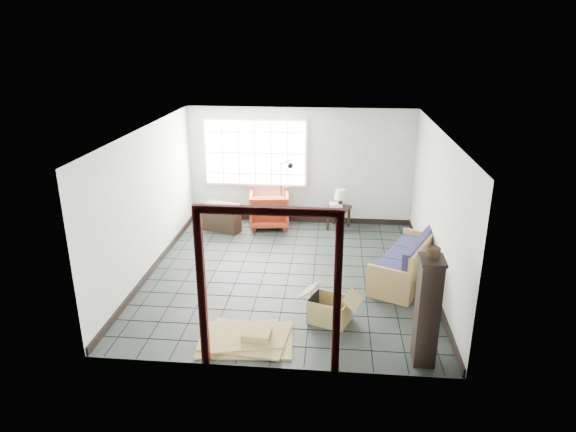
# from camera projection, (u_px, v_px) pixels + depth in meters

# --- Properties ---
(ground) EXTENTS (5.50, 5.50, 0.00)m
(ground) POSITION_uv_depth(u_px,v_px,m) (289.00, 274.00, 9.26)
(ground) COLOR black
(ground) RESTS_ON ground
(room_shell) EXTENTS (5.02, 5.52, 2.61)m
(room_shell) POSITION_uv_depth(u_px,v_px,m) (289.00, 184.00, 8.72)
(room_shell) COLOR #A5A9A3
(room_shell) RESTS_ON ground
(window_panel) EXTENTS (2.32, 0.08, 1.52)m
(window_panel) POSITION_uv_depth(u_px,v_px,m) (255.00, 153.00, 11.34)
(window_panel) COLOR silver
(window_panel) RESTS_ON ground
(doorway_trim) EXTENTS (1.80, 0.08, 2.20)m
(doorway_trim) POSITION_uv_depth(u_px,v_px,m) (268.00, 270.00, 6.26)
(doorway_trim) COLOR #330B0B
(doorway_trim) RESTS_ON ground
(futon_sofa) EXTENTS (1.45, 2.05, 0.85)m
(futon_sofa) POSITION_uv_depth(u_px,v_px,m) (409.00, 263.00, 8.96)
(futon_sofa) COLOR olive
(futon_sofa) RESTS_ON ground
(armchair) EXTENTS (0.94, 0.89, 0.87)m
(armchair) POSITION_uv_depth(u_px,v_px,m) (269.00, 207.00, 11.42)
(armchair) COLOR maroon
(armchair) RESTS_ON ground
(side_table) EXTENTS (0.58, 0.58, 0.50)m
(side_table) POSITION_uv_depth(u_px,v_px,m) (339.00, 211.00, 11.29)
(side_table) COLOR black
(side_table) RESTS_ON ground
(table_lamp) EXTENTS (0.32, 0.32, 0.42)m
(table_lamp) POSITION_uv_depth(u_px,v_px,m) (340.00, 195.00, 11.10)
(table_lamp) COLOR black
(table_lamp) RESTS_ON side_table
(projector) EXTENTS (0.29, 0.24, 0.10)m
(projector) POSITION_uv_depth(u_px,v_px,m) (336.00, 205.00, 11.20)
(projector) COLOR silver
(projector) RESTS_ON side_table
(floor_lamp) EXTENTS (0.41, 0.31, 1.56)m
(floor_lamp) POSITION_uv_depth(u_px,v_px,m) (285.00, 191.00, 11.20)
(floor_lamp) COLOR black
(floor_lamp) RESTS_ON ground
(console_shelf) EXTENTS (0.87, 0.58, 0.63)m
(console_shelf) POSITION_uv_depth(u_px,v_px,m) (222.00, 217.00, 11.17)
(console_shelf) COLOR black
(console_shelf) RESTS_ON ground
(tall_shelf) EXTENTS (0.32, 0.41, 1.49)m
(tall_shelf) POSITION_uv_depth(u_px,v_px,m) (427.00, 310.00, 6.58)
(tall_shelf) COLOR black
(tall_shelf) RESTS_ON ground
(pot) EXTENTS (0.19, 0.19, 0.13)m
(pot) POSITION_uv_depth(u_px,v_px,m) (434.00, 252.00, 6.35)
(pot) COLOR black
(pot) RESTS_ON tall_shelf
(open_box) EXTENTS (1.01, 0.73, 0.52)m
(open_box) POSITION_uv_depth(u_px,v_px,m) (330.00, 310.00, 7.71)
(open_box) COLOR olive
(open_box) RESTS_ON ground
(cardboard_pile) EXTENTS (1.39, 1.04, 0.19)m
(cardboard_pile) POSITION_uv_depth(u_px,v_px,m) (247.00, 338.00, 7.25)
(cardboard_pile) COLOR olive
(cardboard_pile) RESTS_ON ground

